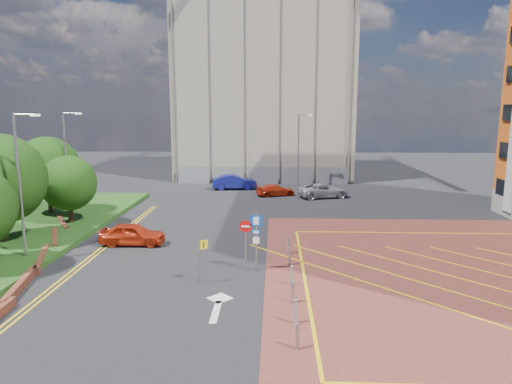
# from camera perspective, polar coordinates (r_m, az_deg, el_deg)

# --- Properties ---
(ground) EXTENTS (140.00, 140.00, 0.00)m
(ground) POSITION_cam_1_polar(r_m,az_deg,el_deg) (23.61, -1.32, -10.67)
(ground) COLOR black
(ground) RESTS_ON ground
(retaining_wall) EXTENTS (6.06, 20.33, 0.40)m
(retaining_wall) POSITION_cam_1_polar(r_m,az_deg,el_deg) (28.63, -25.54, -7.49)
(retaining_wall) COLOR brown
(retaining_wall) RESTS_ON ground
(tree_c) EXTENTS (4.00, 4.00, 4.90)m
(tree_c) POSITION_cam_1_polar(r_m,az_deg,el_deg) (35.72, -22.39, 1.03)
(tree_c) COLOR #3D2B1C
(tree_c) RESTS_ON grass_bed
(tree_d) EXTENTS (5.00, 5.00, 6.08)m
(tree_d) POSITION_cam_1_polar(r_m,az_deg,el_deg) (39.61, -24.61, 2.70)
(tree_d) COLOR #3D2B1C
(tree_d) RESTS_ON grass_bed
(lamp_left_near) EXTENTS (1.53, 0.16, 8.00)m
(lamp_left_near) POSITION_cam_1_polar(r_m,az_deg,el_deg) (27.99, -27.36, 1.35)
(lamp_left_near) COLOR #9EA0A8
(lamp_left_near) RESTS_ON grass_bed
(lamp_left_far) EXTENTS (1.53, 0.16, 8.00)m
(lamp_left_far) POSITION_cam_1_polar(r_m,az_deg,el_deg) (37.72, -22.56, 3.72)
(lamp_left_far) COLOR #9EA0A8
(lamp_left_far) RESTS_ON grass_bed
(lamp_back) EXTENTS (1.53, 0.16, 8.00)m
(lamp_back) POSITION_cam_1_polar(r_m,az_deg,el_deg) (50.24, 5.41, 5.54)
(lamp_back) COLOR #9EA0A8
(lamp_back) RESTS_ON ground
(sign_cluster) EXTENTS (1.17, 0.12, 3.20)m
(sign_cluster) POSITION_cam_1_polar(r_m,az_deg,el_deg) (23.91, -0.48, -5.46)
(sign_cluster) COLOR #9EA0A8
(sign_cluster) RESTS_ON ground
(warning_sign) EXTENTS (0.52, 0.37, 2.24)m
(warning_sign) POSITION_cam_1_polar(r_m,az_deg,el_deg) (22.52, -6.87, -7.94)
(warning_sign) COLOR #9EA0A8
(warning_sign) RESTS_ON ground
(bollard_row) EXTENTS (0.14, 11.14, 0.90)m
(bollard_row) POSITION_cam_1_polar(r_m,az_deg,el_deg) (21.86, 4.53, -11.14)
(bollard_row) COLOR #9EA0A8
(bollard_row) RESTS_ON forecourt
(construction_building) EXTENTS (21.20, 19.20, 22.00)m
(construction_building) POSITION_cam_1_polar(r_m,az_deg,el_deg) (62.08, 1.08, 12.60)
(construction_building) COLOR #ADA38D
(construction_building) RESTS_ON ground
(construction_fence) EXTENTS (21.60, 0.06, 2.00)m
(construction_fence) POSITION_cam_1_polar(r_m,az_deg,el_deg) (52.54, 1.88, 2.10)
(construction_fence) COLOR gray
(construction_fence) RESTS_ON ground
(car_red_left) EXTENTS (4.11, 1.73, 1.39)m
(car_red_left) POSITION_cam_1_polar(r_m,az_deg,el_deg) (29.94, -15.18, -5.10)
(car_red_left) COLOR red
(car_red_left) RESTS_ON ground
(car_blue_back) EXTENTS (4.96, 2.31, 1.57)m
(car_blue_back) POSITION_cam_1_polar(r_m,az_deg,el_deg) (49.05, -2.72, 1.26)
(car_blue_back) COLOR navy
(car_blue_back) RESTS_ON ground
(car_red_back) EXTENTS (4.15, 2.72, 1.12)m
(car_red_back) POSITION_cam_1_polar(r_m,az_deg,el_deg) (45.36, 2.45, 0.24)
(car_red_back) COLOR red
(car_red_back) RESTS_ON ground
(car_silver_back) EXTENTS (5.36, 3.58, 1.37)m
(car_silver_back) POSITION_cam_1_polar(r_m,az_deg,el_deg) (44.84, 8.41, 0.18)
(car_silver_back) COLOR silver
(car_silver_back) RESTS_ON ground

